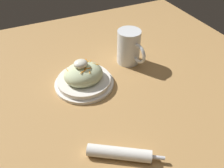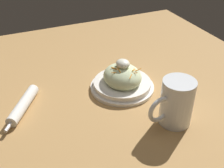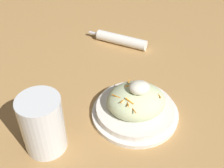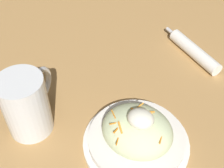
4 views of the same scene
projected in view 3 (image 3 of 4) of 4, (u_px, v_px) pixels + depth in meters
The scene contains 4 objects.
ground_plane at pixel (106, 89), 0.84m from camera, with size 1.43×1.43×0.00m, color #B2844C.
salad_plate at pixel (136, 105), 0.74m from camera, with size 0.23×0.23×0.11m.
beer_mug at pixel (43, 126), 0.65m from camera, with size 0.10×0.15×0.14m.
napkin_roll at pixel (121, 40), 1.01m from camera, with size 0.19×0.14×0.04m.
Camera 3 is at (-0.07, -0.63, 0.56)m, focal length 46.64 mm.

